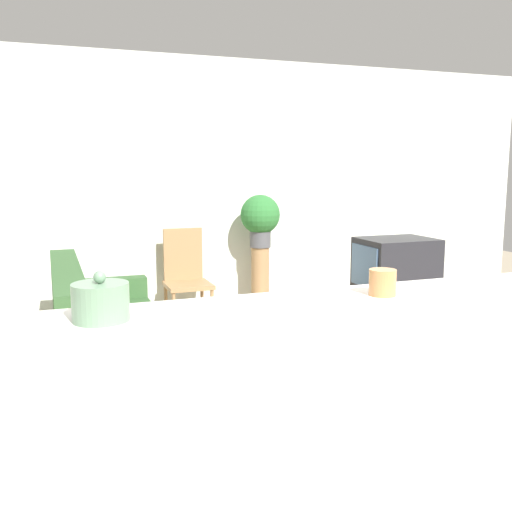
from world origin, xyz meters
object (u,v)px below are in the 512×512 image
(couch, at_px, (105,341))
(potted_plant, at_px, (260,217))
(television, at_px, (396,264))
(decorative_bowl, at_px, (101,302))
(wooden_chair, at_px, (186,274))

(couch, bearing_deg, potted_plant, 37.25)
(couch, relative_size, television, 3.01)
(potted_plant, height_order, decorative_bowl, potted_plant)
(wooden_chair, relative_size, decorative_bowl, 4.91)
(potted_plant, bearing_deg, decorative_bowl, -118.60)
(couch, height_order, decorative_bowl, decorative_bowl)
(couch, distance_m, wooden_chair, 1.60)
(television, xyz_separation_m, decorative_bowl, (-2.64, -2.13, 0.37))
(wooden_chair, bearing_deg, potted_plant, 1.44)
(couch, xyz_separation_m, wooden_chair, (0.92, 1.29, 0.21))
(couch, height_order, television, television)
(couch, relative_size, wooden_chair, 1.98)
(couch, distance_m, potted_plant, 2.30)
(couch, relative_size, potted_plant, 3.49)
(television, bearing_deg, couch, 177.72)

